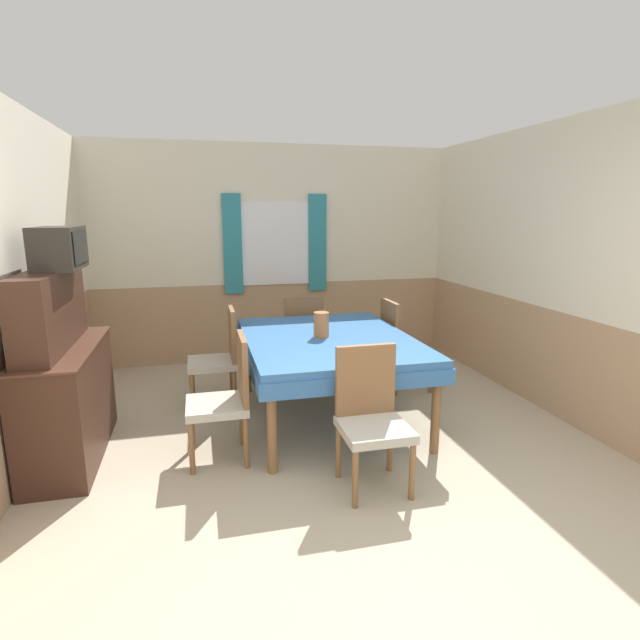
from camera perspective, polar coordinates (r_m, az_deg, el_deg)
The scene contains 13 objects.
ground_plane at distance 2.84m, azimuth 9.87°, elevation -27.63°, with size 16.00×16.00×0.00m, color tan.
wall_back at distance 6.17m, azimuth -5.16°, elevation 7.51°, with size 4.71×0.10×2.60m.
wall_left at distance 4.24m, azimuth -30.93°, elevation 3.56°, with size 0.05×4.48×2.60m.
wall_right at distance 5.11m, azimuth 23.91°, elevation 5.45°, with size 0.05×4.48×2.60m.
dining_table at distance 4.36m, azimuth 0.91°, elevation -3.15°, with size 1.44×1.88×0.75m.
chair_left_near at distance 3.77m, azimuth -10.64°, elevation -8.44°, with size 0.44×0.44×0.94m.
chair_head_near at distance 3.39m, azimuth 5.85°, elevation -10.67°, with size 0.44×0.44×0.94m.
chair_right_far at distance 5.19m, azimuth 9.17°, elevation -2.60°, with size 0.44×0.44×0.94m.
chair_head_window at distance 5.47m, azimuth -2.12°, elevation -1.67°, with size 0.44×0.44×0.94m.
chair_left_far at distance 4.80m, azimuth -11.42°, elevation -3.92°, with size 0.44×0.44×0.94m.
sideboard at distance 4.15m, azimuth -27.23°, elevation -6.11°, with size 0.46×1.29×1.41m.
tv at distance 4.05m, azimuth -27.66°, elevation 7.30°, with size 0.29×0.54×0.30m.
vase at distance 4.31m, azimuth 0.15°, elevation -0.52°, with size 0.13×0.13×0.22m.
Camera 1 is at (-0.93, -1.98, 1.82)m, focal length 28.00 mm.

